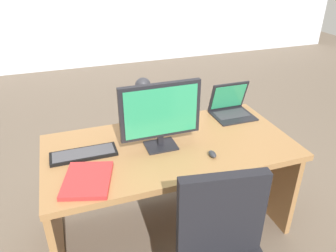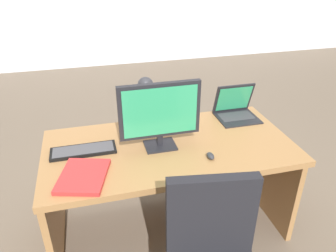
{
  "view_description": "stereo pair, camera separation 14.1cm",
  "coord_description": "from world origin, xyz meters",
  "px_view_note": "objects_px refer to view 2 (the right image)",
  "views": [
    {
      "loc": [
        -0.61,
        -1.72,
        1.85
      ],
      "look_at": [
        0.0,
        0.04,
        0.84
      ],
      "focal_mm": 34.74,
      "sensor_mm": 36.0,
      "label": 1
    },
    {
      "loc": [
        -0.47,
        -1.76,
        1.85
      ],
      "look_at": [
        0.0,
        0.04,
        0.84
      ],
      "focal_mm": 34.74,
      "sensor_mm": 36.0,
      "label": 2
    }
  ],
  "objects_px": {
    "laptop": "(235,107)",
    "book": "(83,176)",
    "keyboard": "(83,150)",
    "desk": "(168,166)",
    "monitor": "(160,113)",
    "desk_lamp": "(146,91)",
    "mouse": "(210,156)"
  },
  "relations": [
    {
      "from": "laptop",
      "to": "book",
      "type": "relative_size",
      "value": 0.8
    },
    {
      "from": "desk_lamp",
      "to": "book",
      "type": "bearing_deg",
      "value": -132.12
    },
    {
      "from": "desk",
      "to": "desk_lamp",
      "type": "xyz_separation_m",
      "value": [
        -0.09,
        0.25,
        0.47
      ]
    },
    {
      "from": "keyboard",
      "to": "mouse",
      "type": "distance_m",
      "value": 0.8
    },
    {
      "from": "desk_lamp",
      "to": "book",
      "type": "distance_m",
      "value": 0.74
    },
    {
      "from": "monitor",
      "to": "book",
      "type": "bearing_deg",
      "value": -156.53
    },
    {
      "from": "mouse",
      "to": "book",
      "type": "xyz_separation_m",
      "value": [
        -0.76,
        -0.01,
        -0.0
      ]
    },
    {
      "from": "keyboard",
      "to": "mouse",
      "type": "bearing_deg",
      "value": -19.63
    },
    {
      "from": "desk",
      "to": "desk_lamp",
      "type": "bearing_deg",
      "value": 110.62
    },
    {
      "from": "desk",
      "to": "desk_lamp",
      "type": "relative_size",
      "value": 4.33
    },
    {
      "from": "monitor",
      "to": "mouse",
      "type": "distance_m",
      "value": 0.41
    },
    {
      "from": "laptop",
      "to": "keyboard",
      "type": "xyz_separation_m",
      "value": [
        -1.15,
        -0.24,
        -0.06
      ]
    },
    {
      "from": "laptop",
      "to": "mouse",
      "type": "distance_m",
      "value": 0.65
    },
    {
      "from": "desk",
      "to": "mouse",
      "type": "distance_m",
      "value": 0.39
    },
    {
      "from": "laptop",
      "to": "book",
      "type": "height_order",
      "value": "laptop"
    },
    {
      "from": "laptop",
      "to": "monitor",
      "type": "bearing_deg",
      "value": -155.74
    },
    {
      "from": "monitor",
      "to": "keyboard",
      "type": "relative_size",
      "value": 1.26
    },
    {
      "from": "desk",
      "to": "monitor",
      "type": "distance_m",
      "value": 0.45
    },
    {
      "from": "mouse",
      "to": "book",
      "type": "distance_m",
      "value": 0.76
    },
    {
      "from": "desk",
      "to": "monitor",
      "type": "height_order",
      "value": "monitor"
    },
    {
      "from": "monitor",
      "to": "mouse",
      "type": "height_order",
      "value": "monitor"
    },
    {
      "from": "desk",
      "to": "laptop",
      "type": "xyz_separation_m",
      "value": [
        0.6,
        0.25,
        0.27
      ]
    },
    {
      "from": "book",
      "to": "monitor",
      "type": "bearing_deg",
      "value": 23.47
    },
    {
      "from": "desk",
      "to": "mouse",
      "type": "relative_size",
      "value": 22.08
    },
    {
      "from": "laptop",
      "to": "desk_lamp",
      "type": "relative_size",
      "value": 0.8
    },
    {
      "from": "keyboard",
      "to": "book",
      "type": "relative_size",
      "value": 1.09
    },
    {
      "from": "desk",
      "to": "book",
      "type": "xyz_separation_m",
      "value": [
        -0.56,
        -0.27,
        0.21
      ]
    },
    {
      "from": "mouse",
      "to": "book",
      "type": "bearing_deg",
      "value": -179.53
    },
    {
      "from": "laptop",
      "to": "desk_lamp",
      "type": "bearing_deg",
      "value": 179.84
    },
    {
      "from": "keyboard",
      "to": "book",
      "type": "bearing_deg",
      "value": -91.85
    },
    {
      "from": "desk_lamp",
      "to": "book",
      "type": "height_order",
      "value": "desk_lamp"
    },
    {
      "from": "monitor",
      "to": "desk_lamp",
      "type": "distance_m",
      "value": 0.3
    }
  ]
}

